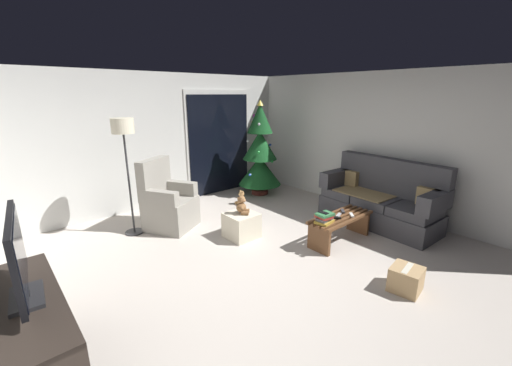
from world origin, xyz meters
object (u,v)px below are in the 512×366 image
at_px(remote_white, 352,215).
at_px(television, 19,258).
at_px(media_shelf, 34,353).
at_px(ottoman, 241,225).
at_px(book_stack, 324,218).
at_px(remote_silver, 338,215).
at_px(teddy_bear_honey_by_tree, 241,199).
at_px(remote_graphite, 343,211).
at_px(cell_phone, 323,213).
at_px(christmas_tree, 260,154).
at_px(floor_lamp, 124,137).
at_px(couch, 381,200).
at_px(armchair, 168,204).
at_px(cardboard_box_taped_mid_floor, 406,279).
at_px(teddy_bear_chestnut, 242,206).
at_px(remote_black, 335,218).
at_px(coffee_table, 340,225).

height_order(remote_white, television, television).
distance_m(media_shelf, ottoman, 2.96).
xyz_separation_m(remote_white, book_stack, (-0.51, 0.11, 0.06)).
distance_m(book_stack, television, 3.38).
xyz_separation_m(remote_silver, teddy_bear_honey_by_tree, (-0.06, 2.20, -0.29)).
relative_size(remote_graphite, teddy_bear_honey_by_tree, 0.55).
height_order(cell_phone, christmas_tree, christmas_tree).
distance_m(cell_phone, floor_lamp, 3.05).
distance_m(ottoman, teddy_bear_honey_by_tree, 1.48).
xyz_separation_m(couch, armchair, (-2.76, 2.18, 0.00)).
height_order(remote_graphite, ottoman, remote_graphite).
height_order(cell_phone, floor_lamp, floor_lamp).
xyz_separation_m(christmas_tree, teddy_bear_honey_by_tree, (-0.74, -0.28, -0.76)).
relative_size(couch, media_shelf, 1.41).
height_order(remote_white, book_stack, book_stack).
bearing_deg(cardboard_box_taped_mid_floor, couch, 36.45).
xyz_separation_m(couch, remote_silver, (-1.12, 0.05, 0.01)).
height_order(remote_silver, television, television).
height_order(remote_silver, cardboard_box_taped_mid_floor, remote_silver).
bearing_deg(armchair, media_shelf, -133.94).
xyz_separation_m(media_shelf, teddy_bear_chestnut, (2.75, 1.08, 0.14)).
height_order(remote_silver, remote_white, same).
xyz_separation_m(remote_white, armchair, (-1.79, 2.25, -0.01)).
relative_size(television, cardboard_box_taped_mid_floor, 2.32).
relative_size(remote_white, media_shelf, 0.11).
distance_m(remote_graphite, ottoman, 1.55).
distance_m(remote_graphite, remote_black, 0.33).
xyz_separation_m(armchair, teddy_bear_chestnut, (0.67, -1.09, 0.10)).
height_order(christmas_tree, armchair, christmas_tree).
distance_m(media_shelf, television, 0.71).
xyz_separation_m(couch, remote_white, (-0.98, -0.07, 0.01)).
xyz_separation_m(cell_phone, cardboard_box_taped_mid_floor, (-0.08, -1.22, -0.41)).
xyz_separation_m(christmas_tree, ottoman, (-1.66, -1.43, -0.69)).
height_order(couch, remote_graphite, couch).
bearing_deg(television, media_shelf, -122.36).
bearing_deg(floor_lamp, remote_silver, -46.43).
height_order(remote_white, teddy_bear_chestnut, teddy_bear_chestnut).
xyz_separation_m(remote_graphite, cell_phone, (-0.57, -0.06, 0.14)).
bearing_deg(remote_black, floor_lamp, 88.25).
xyz_separation_m(coffee_table, ottoman, (-1.00, 1.07, -0.08)).
height_order(armchair, teddy_bear_chestnut, armchair).
xyz_separation_m(remote_graphite, christmas_tree, (0.49, 2.42, 0.47)).
relative_size(book_stack, floor_lamp, 0.16).
distance_m(remote_silver, remote_white, 0.19).
bearing_deg(armchair, cell_phone, -59.36).
bearing_deg(couch, remote_graphite, 173.36).
bearing_deg(christmas_tree, teddy_bear_chestnut, -138.90).
distance_m(remote_silver, remote_black, 0.13).
height_order(christmas_tree, ottoman, christmas_tree).
bearing_deg(remote_black, television, 136.03).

